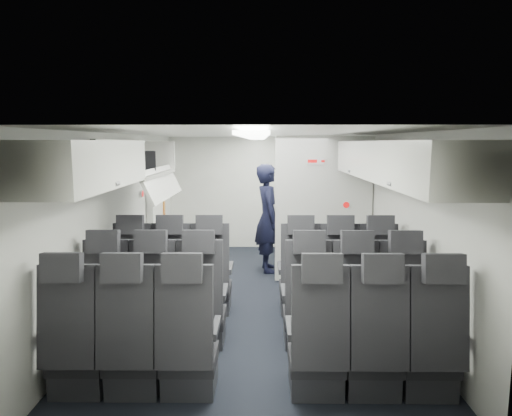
{
  "coord_description": "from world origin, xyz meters",
  "views": [
    {
      "loc": [
        0.06,
        -5.8,
        2.04
      ],
      "look_at": [
        0.0,
        0.4,
        1.15
      ],
      "focal_mm": 32.0,
      "sensor_mm": 36.0,
      "label": 1
    }
  ],
  "objects_px": {
    "flight_attendant": "(268,218)",
    "carry_on_bag": "(137,162)",
    "seat_row_front": "(255,281)",
    "boarding_door": "(157,210)",
    "seat_row_rear": "(253,348)",
    "galley_unit": "(308,201)",
    "seat_row_mid": "(254,308)"
  },
  "relations": [
    {
      "from": "flight_attendant",
      "to": "carry_on_bag",
      "type": "height_order",
      "value": "carry_on_bag"
    },
    {
      "from": "seat_row_front",
      "to": "boarding_door",
      "type": "xyz_separation_m",
      "value": [
        -1.64,
        2.09,
        0.55
      ]
    },
    {
      "from": "seat_row_rear",
      "to": "flight_attendant",
      "type": "bearing_deg",
      "value": 87.15
    },
    {
      "from": "galley_unit",
      "to": "flight_attendant",
      "type": "height_order",
      "value": "galley_unit"
    },
    {
      "from": "galley_unit",
      "to": "boarding_door",
      "type": "distance_m",
      "value": 2.84
    },
    {
      "from": "boarding_door",
      "to": "seat_row_mid",
      "type": "bearing_deg",
      "value": -61.23
    },
    {
      "from": "galley_unit",
      "to": "seat_row_rear",
      "type": "bearing_deg",
      "value": -100.65
    },
    {
      "from": "galley_unit",
      "to": "flight_attendant",
      "type": "bearing_deg",
      "value": -118.94
    },
    {
      "from": "seat_row_rear",
      "to": "galley_unit",
      "type": "distance_m",
      "value": 5.17
    },
    {
      "from": "galley_unit",
      "to": "flight_attendant",
      "type": "distance_m",
      "value": 1.59
    },
    {
      "from": "flight_attendant",
      "to": "boarding_door",
      "type": "bearing_deg",
      "value": 75.22
    },
    {
      "from": "galley_unit",
      "to": "boarding_door",
      "type": "height_order",
      "value": "galley_unit"
    },
    {
      "from": "seat_row_front",
      "to": "galley_unit",
      "type": "xyz_separation_m",
      "value": [
        0.95,
        3.25,
        0.55
      ]
    },
    {
      "from": "galley_unit",
      "to": "seat_row_front",
      "type": "bearing_deg",
      "value": -106.28
    },
    {
      "from": "flight_attendant",
      "to": "seat_row_front",
      "type": "bearing_deg",
      "value": 166.54
    },
    {
      "from": "seat_row_front",
      "to": "seat_row_mid",
      "type": "relative_size",
      "value": 1.0
    },
    {
      "from": "boarding_door",
      "to": "seat_row_front",
      "type": "bearing_deg",
      "value": -51.84
    },
    {
      "from": "seat_row_mid",
      "to": "flight_attendant",
      "type": "relative_size",
      "value": 1.95
    },
    {
      "from": "seat_row_front",
      "to": "flight_attendant",
      "type": "bearing_deg",
      "value": 84.42
    },
    {
      "from": "seat_row_front",
      "to": "carry_on_bag",
      "type": "distance_m",
      "value": 2.04
    },
    {
      "from": "seat_row_front",
      "to": "carry_on_bag",
      "type": "xyz_separation_m",
      "value": [
        -1.45,
        0.29,
        1.41
      ]
    },
    {
      "from": "seat_row_front",
      "to": "boarding_door",
      "type": "relative_size",
      "value": 1.79
    },
    {
      "from": "flight_attendant",
      "to": "carry_on_bag",
      "type": "relative_size",
      "value": 3.92
    },
    {
      "from": "galley_unit",
      "to": "flight_attendant",
      "type": "xyz_separation_m",
      "value": [
        -0.77,
        -1.39,
        -0.09
      ]
    },
    {
      "from": "seat_row_front",
      "to": "galley_unit",
      "type": "height_order",
      "value": "galley_unit"
    },
    {
      "from": "seat_row_rear",
      "to": "flight_attendant",
      "type": "relative_size",
      "value": 1.95
    },
    {
      "from": "seat_row_mid",
      "to": "seat_row_front",
      "type": "bearing_deg",
      "value": 90.0
    },
    {
      "from": "seat_row_mid",
      "to": "galley_unit",
      "type": "height_order",
      "value": "galley_unit"
    },
    {
      "from": "seat_row_mid",
      "to": "galley_unit",
      "type": "relative_size",
      "value": 1.75
    },
    {
      "from": "seat_row_front",
      "to": "seat_row_mid",
      "type": "distance_m",
      "value": 0.9
    },
    {
      "from": "seat_row_front",
      "to": "galley_unit",
      "type": "bearing_deg",
      "value": 73.72
    },
    {
      "from": "seat_row_front",
      "to": "seat_row_rear",
      "type": "relative_size",
      "value": 1.0
    }
  ]
}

